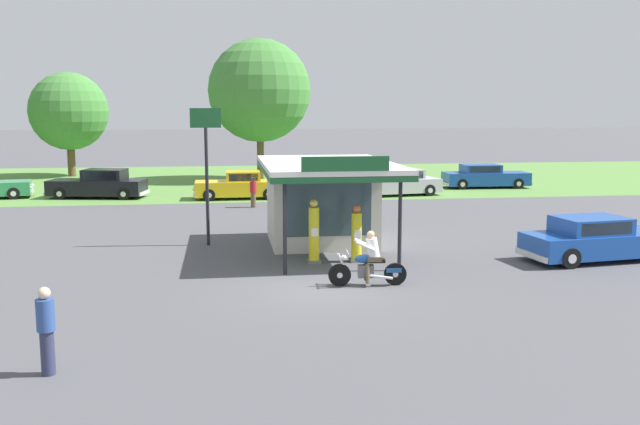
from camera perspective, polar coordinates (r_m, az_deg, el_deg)
The scene contains 16 objects.
ground_plane at distance 19.62m, azimuth 0.25°, elevation -6.14°, with size 300.00×300.00×0.00m, color #4C4C51.
grass_verge_strip at distance 49.11m, azimuth -4.81°, elevation 2.72°, with size 120.00×24.00×0.01m, color #56843D.
service_station_kiosk at distance 25.31m, azimuth 0.18°, elevation 1.35°, with size 4.45×7.32×3.58m.
gas_pump_nearside at distance 22.41m, azimuth -0.50°, elevation -1.76°, with size 0.44×0.44×2.09m.
gas_pump_offside at distance 22.65m, azimuth 3.02°, elevation -1.93°, with size 0.44×0.44×1.88m.
motorcycle_with_rider at distance 19.66m, azimuth 4.05°, elevation -4.17°, with size 2.23×0.70×1.58m.
featured_classic_sedan at distance 24.68m, azimuth 21.86°, elevation -2.10°, with size 5.38×2.51×1.45m.
parked_car_back_row_left at distance 38.76m, azimuth -6.65°, elevation 2.16°, with size 4.98×1.96×1.52m.
parked_car_back_row_centre at distance 45.04m, azimuth 13.40°, elevation 2.87°, with size 5.54×2.13×1.48m.
parked_car_second_row_spare at distance 40.28m, azimuth 6.41°, elevation 2.39°, with size 5.33×2.65×1.50m.
parked_car_back_row_centre_left at distance 40.76m, azimuth -17.74°, elevation 2.18°, with size 5.64×2.79×1.61m.
bystander_chatting_near_pumps at distance 35.23m, azimuth -5.51°, elevation 1.72°, with size 0.34×0.34×1.52m.
bystander_strolling_foreground at distance 14.10m, azimuth -21.59°, elevation -8.87°, with size 0.34×0.34×1.70m.
tree_oak_centre at distance 54.20m, azimuth -19.95°, elevation 7.73°, with size 5.66×5.66×7.59m.
tree_oak_left at distance 48.62m, azimuth -5.15°, elevation 9.74°, with size 7.10×7.10×9.74m.
roadside_pole_sign at distance 25.39m, azimuth -9.34°, elevation 4.87°, with size 1.10×0.12×4.99m.
Camera 1 is at (-2.74, -18.78, 4.98)m, focal length 38.91 mm.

